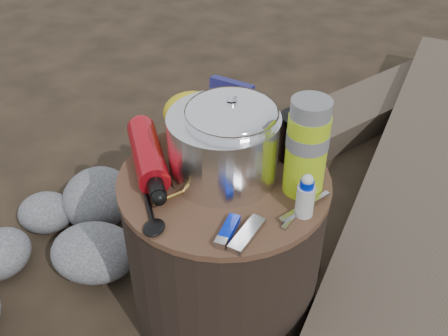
% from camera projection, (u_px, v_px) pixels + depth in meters
% --- Properties ---
extents(ground, '(60.00, 60.00, 0.00)m').
position_uv_depth(ground, '(224.00, 303.00, 1.47)').
color(ground, black).
rests_on(ground, ground).
extents(stump, '(0.49, 0.49, 0.45)m').
position_uv_depth(stump, '(224.00, 247.00, 1.34)').
color(stump, black).
rests_on(stump, ground).
extents(rock_ring, '(0.40, 0.88, 0.17)m').
position_uv_depth(rock_ring, '(33.00, 282.00, 1.42)').
color(rock_ring, '#5D5D62').
rests_on(rock_ring, ground).
extents(log_main, '(0.73, 1.97, 0.16)m').
position_uv_depth(log_main, '(424.00, 166.00, 1.85)').
color(log_main, '#44392E').
rests_on(log_main, ground).
extents(log_small, '(1.02, 1.14, 0.11)m').
position_uv_depth(log_small, '(369.00, 107.00, 2.23)').
color(log_small, '#44392E').
rests_on(log_small, ground).
extents(foil_windscreen, '(0.25, 0.25, 0.15)m').
position_uv_depth(foil_windscreen, '(224.00, 146.00, 1.17)').
color(foil_windscreen, silver).
rests_on(foil_windscreen, stump).
extents(camping_pot, '(0.20, 0.20, 0.20)m').
position_uv_depth(camping_pot, '(231.00, 138.00, 1.15)').
color(camping_pot, white).
rests_on(camping_pot, stump).
extents(fuel_bottle, '(0.20, 0.29, 0.07)m').
position_uv_depth(fuel_bottle, '(148.00, 154.00, 1.21)').
color(fuel_bottle, '#A50C15').
rests_on(fuel_bottle, stump).
extents(thermos, '(0.09, 0.09, 0.22)m').
position_uv_depth(thermos, '(307.00, 148.00, 1.10)').
color(thermos, '#A7CB16').
rests_on(thermos, stump).
extents(travel_mug, '(0.08, 0.08, 0.12)m').
position_uv_depth(travel_mug, '(296.00, 137.00, 1.23)').
color(travel_mug, black).
rests_on(travel_mug, stump).
extents(stuff_sack, '(0.16, 0.13, 0.11)m').
position_uv_depth(stuff_sack, '(195.00, 114.00, 1.32)').
color(stuff_sack, gold).
rests_on(stuff_sack, stump).
extents(food_pouch, '(0.12, 0.06, 0.14)m').
position_uv_depth(food_pouch, '(230.00, 108.00, 1.31)').
color(food_pouch, navy).
rests_on(food_pouch, stump).
extents(lighter, '(0.04, 0.09, 0.02)m').
position_uv_depth(lighter, '(229.00, 228.00, 1.06)').
color(lighter, '#001CBD').
rests_on(lighter, stump).
extents(multitool, '(0.06, 0.11, 0.02)m').
position_uv_depth(multitool, '(247.00, 235.00, 1.04)').
color(multitool, '#ABABAF').
rests_on(multitool, stump).
extents(pot_grabber, '(0.10, 0.14, 0.01)m').
position_uv_depth(pot_grabber, '(299.00, 208.00, 1.11)').
color(pot_grabber, '#ABABAF').
rests_on(pot_grabber, stump).
extents(spork, '(0.11, 0.17, 0.01)m').
position_uv_depth(spork, '(148.00, 202.00, 1.12)').
color(spork, black).
rests_on(spork, stump).
extents(squeeze_bottle, '(0.04, 0.04, 0.09)m').
position_uv_depth(squeeze_bottle, '(305.00, 197.00, 1.08)').
color(squeeze_bottle, silver).
rests_on(squeeze_bottle, stump).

